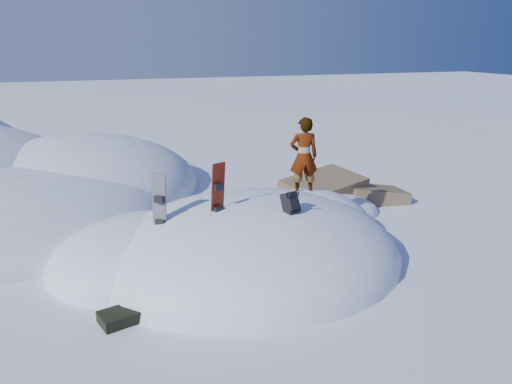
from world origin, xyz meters
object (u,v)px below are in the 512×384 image
object	(u,v)px
snowboard_dark	(160,213)
backpack	(291,203)
snowboard_red	(218,201)
person	(304,157)

from	to	relation	value
snowboard_dark	backpack	bearing A→B (deg)	24.56
snowboard_dark	backpack	xyz separation A→B (m)	(2.58, -0.80, 0.18)
snowboard_red	person	world-z (taller)	person
snowboard_red	snowboard_dark	bearing A→B (deg)	146.37
snowboard_dark	person	xyz separation A→B (m)	(3.72, 1.01, 0.69)
person	snowboard_red	bearing A→B (deg)	38.70
snowboard_red	backpack	distance (m)	1.51
snowboard_dark	person	bearing A→B (deg)	57.06
person	snowboard_dark	bearing A→B (deg)	27.52
snowboard_red	snowboard_dark	world-z (taller)	snowboard_red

